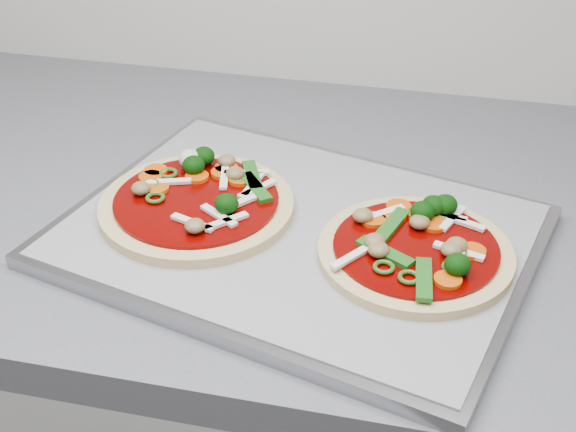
# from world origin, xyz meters

# --- Properties ---
(baking_tray) EXTENTS (0.52, 0.44, 0.01)m
(baking_tray) POSITION_xyz_m (-0.66, 1.22, 0.91)
(baking_tray) COLOR gray
(baking_tray) RESTS_ON countertop
(parchment) EXTENTS (0.49, 0.41, 0.00)m
(parchment) POSITION_xyz_m (-0.66, 1.22, 0.92)
(parchment) COLOR gray
(parchment) RESTS_ON baking_tray
(pizza_left) EXTENTS (0.28, 0.28, 0.03)m
(pizza_left) POSITION_xyz_m (-0.76, 1.23, 0.93)
(pizza_left) COLOR tan
(pizza_left) RESTS_ON parchment
(pizza_right) EXTENTS (0.25, 0.25, 0.03)m
(pizza_right) POSITION_xyz_m (-0.54, 1.20, 0.93)
(pizza_right) COLOR tan
(pizza_right) RESTS_ON parchment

